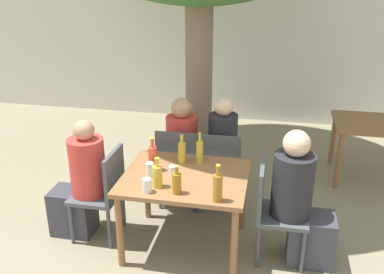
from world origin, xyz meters
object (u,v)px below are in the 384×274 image
(patio_chair_0, at_px, (104,189))
(patio_chair_1, at_px, (273,206))
(dining_table_front, at_px, (185,185))
(patio_chair_2, at_px, (179,163))
(person_seated_1, at_px, (300,205))
(oil_cruet_5, at_px, (200,151))
(person_seated_0, at_px, (81,185))
(drinking_glass_1, at_px, (172,171))
(drinking_glass_2, at_px, (150,169))
(oil_cruet_1, at_px, (157,176))
(person_seated_2, at_px, (184,153))
(oil_cruet_0, at_px, (182,152))
(soda_bottle_3, at_px, (153,158))
(patio_chair_3, at_px, (220,167))
(amber_bottle_4, at_px, (177,183))
(person_seated_3, at_px, (223,155))
(amber_bottle_2, at_px, (218,187))
(drinking_glass_0, at_px, (147,186))

(patio_chair_0, xyz_separation_m, patio_chair_1, (1.57, 0.00, 0.00))
(dining_table_front, xyz_separation_m, patio_chair_2, (-0.22, 0.69, -0.13))
(person_seated_1, bearing_deg, oil_cruet_5, 73.05)
(patio_chair_1, distance_m, person_seated_0, 1.81)
(oil_cruet_5, height_order, drinking_glass_1, oil_cruet_5)
(person_seated_1, xyz_separation_m, drinking_glass_2, (-1.32, -0.07, 0.24))
(oil_cruet_1, distance_m, oil_cruet_5, 0.60)
(person_seated_2, xyz_separation_m, oil_cruet_0, (0.13, -0.67, 0.31))
(soda_bottle_3, height_order, drinking_glass_1, soda_bottle_3)
(drinking_glass_2, bearing_deg, patio_chair_3, 55.39)
(drinking_glass_1, bearing_deg, person_seated_0, 179.04)
(amber_bottle_4, bearing_deg, patio_chair_2, 102.22)
(patio_chair_1, xyz_separation_m, oil_cruet_0, (-0.87, 0.25, 0.33))
(person_seated_2, height_order, oil_cruet_1, person_seated_2)
(dining_table_front, xyz_separation_m, oil_cruet_0, (-0.09, 0.25, 0.20))
(patio_chair_2, height_order, person_seated_3, person_seated_3)
(patio_chair_0, xyz_separation_m, oil_cruet_1, (0.60, -0.25, 0.33))
(dining_table_front, bearing_deg, drinking_glass_1, -172.45)
(person_seated_2, height_order, amber_bottle_2, person_seated_2)
(patio_chair_0, height_order, patio_chair_1, same)
(person_seated_0, bearing_deg, person_seated_3, 126.71)
(person_seated_2, relative_size, amber_bottle_2, 3.79)
(patio_chair_2, height_order, person_seated_2, person_seated_2)
(amber_bottle_4, relative_size, drinking_glass_0, 2.05)
(amber_bottle_2, bearing_deg, person_seated_3, 95.31)
(soda_bottle_3, bearing_deg, oil_cruet_5, 31.80)
(oil_cruet_0, xyz_separation_m, oil_cruet_1, (-0.10, -0.50, -0.00))
(patio_chair_1, bearing_deg, amber_bottle_2, 130.48)
(patio_chair_1, xyz_separation_m, person_seated_2, (-1.01, 0.93, 0.02))
(person_seated_3, height_order, oil_cruet_0, person_seated_3)
(patio_chair_2, xyz_separation_m, person_seated_2, (0.00, 0.24, 0.02))
(person_seated_0, xyz_separation_m, person_seated_3, (1.25, 0.93, 0.01))
(patio_chair_1, relative_size, amber_bottle_2, 2.88)
(person_seated_0, xyz_separation_m, soda_bottle_3, (0.71, 0.05, 0.33))
(patio_chair_1, xyz_separation_m, oil_cruet_5, (-0.71, 0.29, 0.34))
(person_seated_3, distance_m, oil_cruet_0, 0.80)
(patio_chair_2, bearing_deg, person_seated_0, 40.79)
(drinking_glass_1, bearing_deg, patio_chair_3, 64.51)
(patio_chair_1, relative_size, oil_cruet_1, 3.41)
(person_seated_1, height_order, person_seated_3, person_seated_1)
(amber_bottle_2, bearing_deg, drinking_glass_1, 141.61)
(drinking_glass_0, bearing_deg, person_seated_2, 88.92)
(patio_chair_3, relative_size, oil_cruet_1, 3.41)
(person_seated_3, height_order, drinking_glass_1, person_seated_3)
(patio_chair_0, bearing_deg, person_seated_2, 148.63)
(oil_cruet_1, distance_m, drinking_glass_1, 0.25)
(person_seated_0, height_order, person_seated_1, person_seated_1)
(dining_table_front, distance_m, person_seated_1, 1.02)
(person_seated_0, height_order, oil_cruet_1, person_seated_0)
(patio_chair_1, height_order, oil_cruet_5, oil_cruet_5)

